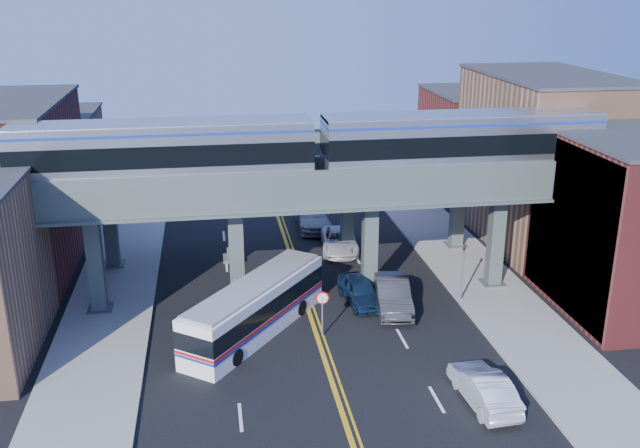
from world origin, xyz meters
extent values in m
plane|color=black|center=(0.00, 0.00, 0.00)|extent=(120.00, 120.00, 0.00)
cube|color=gray|center=(-11.50, 10.00, 0.08)|extent=(5.00, 70.00, 0.16)
cube|color=gray|center=(11.50, 10.00, 0.08)|extent=(5.00, 70.00, 0.16)
cube|color=maroon|center=(-18.50, 16.00, 5.50)|extent=(8.00, 14.00, 11.00)
cube|color=#9E7052|center=(-18.50, 29.00, 4.00)|extent=(8.00, 10.00, 8.00)
cube|color=maroon|center=(18.50, 4.00, 5.00)|extent=(8.00, 10.00, 10.00)
cube|color=#9E7052|center=(18.50, 16.00, 6.00)|extent=(8.00, 14.00, 12.00)
cube|color=maroon|center=(18.50, 29.00, 4.50)|extent=(8.00, 10.00, 9.00)
cube|color=teal|center=(14.55, 4.00, 4.75)|extent=(0.10, 9.50, 9.50)
cube|color=#46514F|center=(-12.00, 8.00, 3.00)|extent=(0.85, 0.85, 6.00)
cube|color=#46514F|center=(-4.00, 8.00, 3.00)|extent=(0.85, 0.85, 6.00)
cube|color=#46514F|center=(4.00, 8.00, 3.00)|extent=(0.85, 0.85, 6.00)
cube|color=#46514F|center=(12.00, 8.00, 3.00)|extent=(0.85, 0.85, 6.00)
cube|color=#4D5855|center=(0.00, 8.00, 6.70)|extent=(52.00, 3.60, 1.40)
cube|color=#46514F|center=(-12.00, 15.00, 3.00)|extent=(0.85, 0.85, 6.00)
cube|color=#46514F|center=(-4.00, 15.00, 3.00)|extent=(0.85, 0.85, 6.00)
cube|color=#46514F|center=(4.00, 15.00, 3.00)|extent=(0.85, 0.85, 6.00)
cube|color=#46514F|center=(12.00, 15.00, 3.00)|extent=(0.85, 0.85, 6.00)
cube|color=#4D5855|center=(0.00, 15.00, 6.70)|extent=(52.00, 3.60, 1.40)
cube|color=black|center=(-12.95, 8.00, 7.53)|extent=(2.36, 2.36, 0.27)
cube|color=black|center=(-2.52, 8.00, 7.53)|extent=(2.36, 2.36, 0.27)
cube|color=#B6B7C0|center=(-7.74, 8.00, 9.38)|extent=(16.30, 3.11, 3.43)
cube|color=black|center=(-7.74, 8.00, 9.53)|extent=(16.32, 3.17, 1.18)
cube|color=black|center=(4.15, 8.00, 7.53)|extent=(2.36, 2.36, 0.27)
cube|color=black|center=(14.58, 8.00, 7.53)|extent=(2.36, 2.36, 0.27)
cube|color=#B6B7C0|center=(9.36, 8.00, 9.38)|extent=(16.30, 3.11, 3.43)
cube|color=black|center=(9.36, 8.00, 9.53)|extent=(16.32, 3.17, 1.18)
cylinder|color=slate|center=(0.30, 3.00, 1.15)|extent=(0.09, 0.09, 2.30)
cylinder|color=red|center=(0.30, 3.00, 2.25)|extent=(0.76, 0.04, 0.76)
cylinder|color=slate|center=(9.20, 6.00, 1.60)|extent=(0.12, 0.12, 3.20)
imported|color=black|center=(9.20, 6.00, 3.65)|extent=(0.15, 0.18, 0.90)
cube|color=white|center=(-3.22, 4.00, 1.40)|extent=(8.43, 10.03, 2.80)
cube|color=black|center=(-3.22, 4.00, 1.76)|extent=(8.50, 10.10, 0.95)
cube|color=#B21419|center=(-3.22, 4.00, 1.13)|extent=(8.50, 10.09, 0.16)
cylinder|color=black|center=(-5.32, 1.25, 0.45)|extent=(2.49, 2.20, 0.90)
cylinder|color=black|center=(-1.38, 6.41, 0.45)|extent=(2.49, 2.20, 0.90)
imported|color=#11233E|center=(3.20, 6.79, 0.77)|extent=(2.39, 4.74, 1.55)
imported|color=#2E2E30|center=(4.89, 5.72, 0.90)|extent=(2.59, 5.66, 1.80)
imported|color=silver|center=(3.59, 15.61, 0.75)|extent=(3.12, 5.66, 1.50)
imported|color=#99989C|center=(2.44, 21.13, 0.88)|extent=(2.59, 6.09, 1.75)
imported|color=silver|center=(6.50, -4.56, 0.79)|extent=(1.99, 4.88, 1.58)
camera|label=1|loc=(-5.26, -31.22, 18.19)|focal=40.00mm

